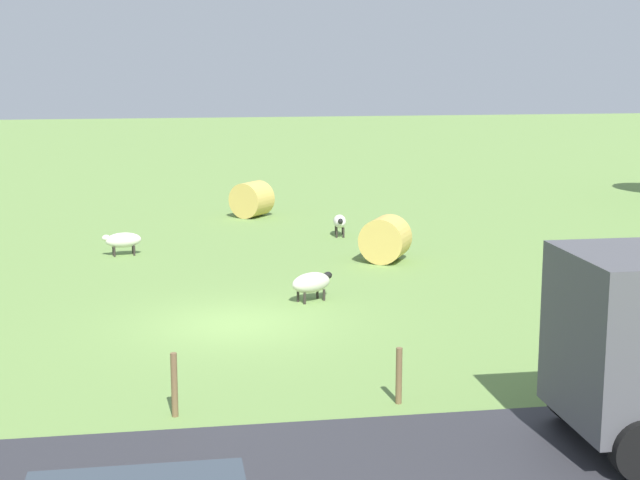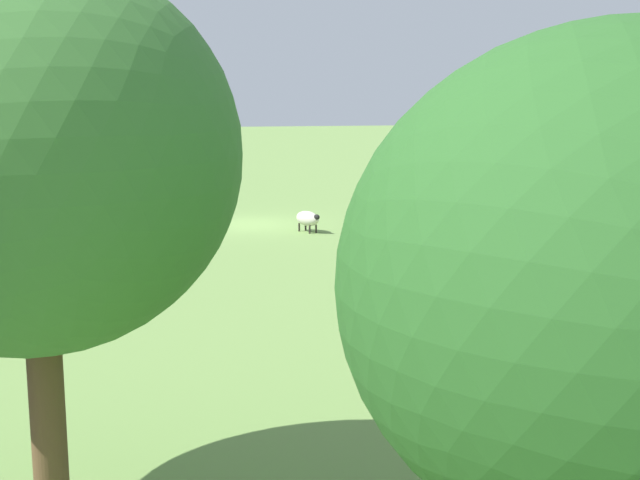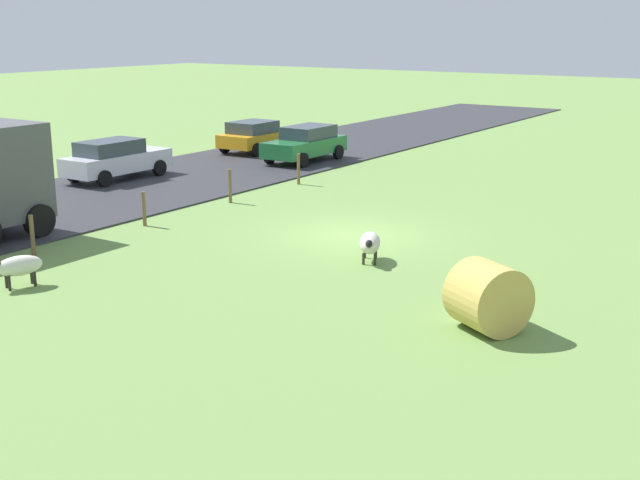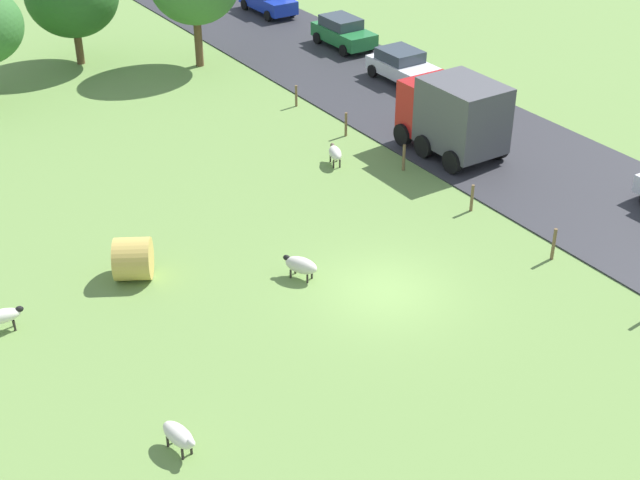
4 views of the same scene
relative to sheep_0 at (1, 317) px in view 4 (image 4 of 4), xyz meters
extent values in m
plane|color=#6B8E47|center=(11.07, -4.62, -0.54)|extent=(160.00, 160.00, 0.00)
cube|color=#2D2D33|center=(21.81, -4.62, -0.51)|extent=(8.00, 80.00, 0.06)
ellipsoid|color=silver|center=(-0.02, 0.00, 0.01)|extent=(1.23, 0.61, 0.45)
ellipsoid|color=black|center=(0.54, -0.07, 0.11)|extent=(0.28, 0.21, 0.20)
cylinder|color=#2D2823|center=(0.32, 0.08, -0.35)|extent=(0.07, 0.07, 0.37)
cylinder|color=#2D2823|center=(0.29, -0.16, -0.35)|extent=(0.07, 0.07, 0.37)
ellipsoid|color=beige|center=(9.17, -2.46, -0.03)|extent=(1.02, 1.29, 0.54)
ellipsoid|color=black|center=(8.91, -1.97, 0.10)|extent=(0.28, 0.31, 0.20)
cylinder|color=#2D2823|center=(8.89, -2.25, -0.38)|extent=(0.07, 0.07, 0.30)
cylinder|color=#2D2823|center=(9.15, -2.11, -0.38)|extent=(0.07, 0.07, 0.30)
cylinder|color=#2D2823|center=(9.19, -2.82, -0.38)|extent=(0.07, 0.07, 0.30)
cylinder|color=#2D2823|center=(9.45, -2.68, -0.38)|extent=(0.07, 0.07, 0.30)
ellipsoid|color=silver|center=(2.25, -7.61, -0.02)|extent=(0.70, 1.23, 0.49)
ellipsoid|color=silver|center=(2.35, -8.15, 0.09)|extent=(0.22, 0.29, 0.20)
cylinder|color=#2D2823|center=(2.44, -7.90, -0.37)|extent=(0.07, 0.07, 0.33)
cylinder|color=#2D2823|center=(2.17, -7.95, -0.37)|extent=(0.07, 0.07, 0.33)
cylinder|color=#2D2823|center=(2.33, -7.27, -0.37)|extent=(0.07, 0.07, 0.33)
cylinder|color=#2D2823|center=(2.06, -7.32, -0.37)|extent=(0.07, 0.07, 0.33)
ellipsoid|color=silver|center=(14.99, 4.13, 0.00)|extent=(0.84, 1.19, 0.48)
ellipsoid|color=brown|center=(15.18, 4.62, 0.11)|extent=(0.26, 0.31, 0.20)
cylinder|color=#2D2823|center=(14.98, 4.46, -0.36)|extent=(0.07, 0.07, 0.36)
cylinder|color=#2D2823|center=(15.22, 4.36, -0.36)|extent=(0.07, 0.07, 0.36)
cylinder|color=#2D2823|center=(14.76, 3.90, -0.36)|extent=(0.07, 0.07, 0.36)
cylinder|color=#2D2823|center=(15.01, 3.81, -0.36)|extent=(0.07, 0.07, 0.36)
cylinder|color=tan|center=(4.55, 0.63, 0.19)|extent=(1.76, 1.85, 1.44)
cylinder|color=brown|center=(10.59, 22.01, 0.50)|extent=(0.42, 0.42, 2.07)
cylinder|color=brown|center=(15.79, 18.19, 0.90)|extent=(0.42, 0.42, 2.87)
cylinder|color=brown|center=(17.06, -6.18, 0.06)|extent=(0.12, 0.12, 1.20)
cylinder|color=brown|center=(17.06, -2.01, 0.01)|extent=(0.12, 0.12, 1.09)
cylinder|color=brown|center=(17.06, 2.16, 0.04)|extent=(0.12, 0.12, 1.14)
cylinder|color=brown|center=(17.06, 6.33, 0.01)|extent=(0.12, 0.12, 1.10)
cylinder|color=brown|center=(17.06, 10.50, -0.01)|extent=(0.12, 0.12, 1.04)
cube|color=#B21919|center=(19.76, 4.09, 1.15)|extent=(2.53, 1.20, 2.30)
cube|color=#4C4C51|center=(19.76, 1.81, 1.40)|extent=(2.53, 3.35, 2.80)
cylinder|color=black|center=(18.49, 4.09, 0.00)|extent=(0.30, 0.96, 0.96)
cylinder|color=black|center=(21.02, 4.09, 0.00)|extent=(0.30, 0.96, 0.96)
cylinder|color=black|center=(18.49, 2.65, 0.00)|extent=(0.30, 0.96, 0.96)
cylinder|color=black|center=(21.02, 2.65, 0.00)|extent=(0.30, 0.96, 0.96)
cylinder|color=black|center=(18.49, 0.81, 0.00)|extent=(0.30, 0.96, 0.96)
cylinder|color=black|center=(21.02, 0.81, 0.00)|extent=(0.30, 0.96, 0.96)
cube|color=#237238|center=(23.86, 16.38, 0.22)|extent=(1.82, 4.05, 0.75)
cube|color=#333D47|center=(23.86, 16.68, 0.88)|extent=(1.60, 2.23, 0.56)
cylinder|color=black|center=(24.77, 15.06, -0.16)|extent=(0.22, 0.64, 0.64)
cylinder|color=black|center=(22.95, 15.06, -0.16)|extent=(0.22, 0.64, 0.64)
cylinder|color=black|center=(24.77, 17.69, -0.16)|extent=(0.22, 0.64, 0.64)
cylinder|color=black|center=(22.95, 17.69, -0.16)|extent=(0.22, 0.64, 0.64)
cube|color=#1933B2|center=(23.65, 24.40, 0.24)|extent=(1.72, 4.48, 0.79)
cylinder|color=black|center=(24.50, 22.95, -0.16)|extent=(0.22, 0.64, 0.64)
cylinder|color=black|center=(22.79, 22.95, -0.16)|extent=(0.22, 0.64, 0.64)
cylinder|color=black|center=(24.50, 25.86, -0.16)|extent=(0.22, 0.64, 0.64)
cylinder|color=black|center=(22.79, 25.86, -0.16)|extent=(0.22, 0.64, 0.64)
cube|color=silver|center=(23.38, 10.38, 0.17)|extent=(1.99, 3.80, 0.65)
cube|color=#333D47|center=(23.38, 10.66, 0.78)|extent=(1.75, 2.09, 0.56)
cylinder|color=black|center=(24.37, 9.14, -0.16)|extent=(0.22, 0.64, 0.64)
cylinder|color=black|center=(22.39, 9.14, -0.16)|extent=(0.22, 0.64, 0.64)
cylinder|color=black|center=(24.37, 11.62, -0.16)|extent=(0.22, 0.64, 0.64)
cylinder|color=black|center=(22.39, 11.62, -0.16)|extent=(0.22, 0.64, 0.64)
camera|label=1|loc=(33.93, -6.27, 5.92)|focal=54.34mm
camera|label=2|loc=(14.31, 28.34, 4.82)|focal=48.09mm
camera|label=3|loc=(-1.58, 15.99, 5.61)|focal=46.78mm
camera|label=4|loc=(-4.11, -23.86, 15.77)|focal=50.43mm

